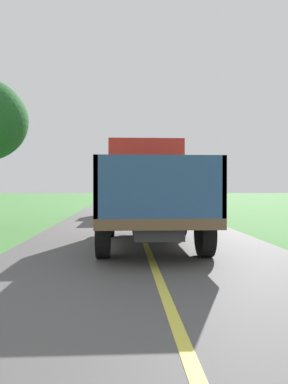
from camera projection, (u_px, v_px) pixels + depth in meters
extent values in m
cube|color=#2D2D30|center=(149.00, 221.00, 9.35)|extent=(0.90, 5.51, 0.24)
cube|color=brown|center=(149.00, 213.00, 9.35)|extent=(2.30, 5.80, 0.20)
cube|color=red|center=(145.00, 174.00, 11.28)|extent=(2.10, 1.90, 1.90)
cube|color=black|center=(143.00, 165.00, 12.23)|extent=(1.78, 0.02, 0.76)
cube|color=#2D517F|center=(102.00, 187.00, 8.31)|extent=(0.08, 3.85, 1.10)
cube|color=#2D517F|center=(202.00, 187.00, 8.43)|extent=(0.08, 3.85, 1.10)
cube|color=#2D517F|center=(160.00, 187.00, 6.48)|extent=(2.30, 0.08, 1.10)
cube|color=#2D517F|center=(147.00, 187.00, 10.25)|extent=(2.30, 0.08, 1.10)
cylinder|color=black|center=(110.00, 219.00, 11.09)|extent=(0.28, 1.00, 1.00)
cylinder|color=black|center=(180.00, 219.00, 11.20)|extent=(0.28, 1.00, 1.00)
cylinder|color=black|center=(103.00, 233.00, 7.70)|extent=(0.28, 1.00, 1.00)
cylinder|color=black|center=(205.00, 233.00, 7.82)|extent=(0.28, 1.00, 1.00)
ellipsoid|color=#6EAB2B|center=(128.00, 188.00, 8.57)|extent=(0.49, 0.56, 0.46)
ellipsoid|color=#78A730|center=(146.00, 200.00, 9.44)|extent=(0.52, 0.64, 0.49)
ellipsoid|color=#7BBA21|center=(175.00, 178.00, 9.89)|extent=(0.43, 0.53, 0.39)
ellipsoid|color=#7DB938|center=(129.00, 191.00, 7.37)|extent=(0.55, 0.57, 0.41)
ellipsoid|color=#66B338|center=(177.00, 173.00, 7.09)|extent=(0.54, 0.49, 0.50)
ellipsoid|color=#7AB32E|center=(143.00, 204.00, 8.72)|extent=(0.45, 0.44, 0.41)
ellipsoid|color=#79BD2C|center=(162.00, 207.00, 7.76)|extent=(0.51, 0.64, 0.48)
ellipsoid|color=#74B335|center=(124.00, 188.00, 9.18)|extent=(0.44, 0.54, 0.46)
ellipsoid|color=#70A622|center=(157.00, 188.00, 6.84)|extent=(0.44, 0.48, 0.38)
ellipsoid|color=#7BAC2B|center=(189.00, 207.00, 7.31)|extent=(0.59, 0.54, 0.52)
ellipsoid|color=#70A627|center=(185.00, 189.00, 7.79)|extent=(0.59, 0.73, 0.44)
ellipsoid|color=#6DB235|center=(116.00, 189.00, 6.86)|extent=(0.51, 0.48, 0.46)
ellipsoid|color=#7BB230|center=(167.00, 202.00, 9.88)|extent=(0.59, 0.68, 0.40)
ellipsoid|color=#7FAB22|center=(169.00, 204.00, 8.85)|extent=(0.45, 0.56, 0.40)
cube|color=#2D2D30|center=(136.00, 204.00, 19.49)|extent=(0.90, 5.51, 0.24)
cube|color=brown|center=(136.00, 200.00, 19.49)|extent=(2.30, 5.80, 0.20)
cube|color=#1E479E|center=(135.00, 180.00, 21.43)|extent=(2.10, 1.90, 1.90)
cube|color=black|center=(134.00, 175.00, 22.38)|extent=(1.78, 0.02, 0.76)
cube|color=brown|center=(114.00, 187.00, 18.45)|extent=(0.08, 3.85, 1.10)
cube|color=brown|center=(159.00, 187.00, 18.57)|extent=(0.08, 3.85, 1.10)
cube|color=brown|center=(138.00, 187.00, 16.63)|extent=(2.30, 0.08, 1.10)
cube|color=brown|center=(135.00, 187.00, 20.39)|extent=(2.30, 0.08, 1.10)
cylinder|color=black|center=(116.00, 204.00, 21.23)|extent=(0.28, 1.00, 1.00)
cylinder|color=black|center=(153.00, 204.00, 21.35)|extent=(0.28, 1.00, 1.00)
cylinder|color=black|center=(115.00, 207.00, 17.85)|extent=(0.28, 1.00, 1.00)
cylinder|color=black|center=(159.00, 207.00, 17.96)|extent=(0.28, 1.00, 1.00)
ellipsoid|color=#7FAC33|center=(152.00, 188.00, 19.44)|extent=(0.51, 0.46, 0.49)
ellipsoid|color=#71B923|center=(129.00, 181.00, 18.76)|extent=(0.47, 0.50, 0.39)
ellipsoid|color=#7CAD39|center=(122.00, 195.00, 18.20)|extent=(0.45, 0.49, 0.39)
ellipsoid|color=#72BA24|center=(134.00, 188.00, 17.04)|extent=(0.52, 0.50, 0.51)
ellipsoid|color=#78AB23|center=(149.00, 195.00, 17.25)|extent=(0.54, 0.51, 0.44)
ellipsoid|color=#7BAF37|center=(130.00, 196.00, 17.20)|extent=(0.43, 0.44, 0.37)
ellipsoid|color=#67A936|center=(148.00, 182.00, 19.10)|extent=(0.54, 0.67, 0.37)
ellipsoid|color=#79BE2C|center=(132.00, 181.00, 18.73)|extent=(0.55, 0.53, 0.39)
ellipsoid|color=#6EAB25|center=(144.00, 195.00, 18.22)|extent=(0.55, 0.68, 0.44)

